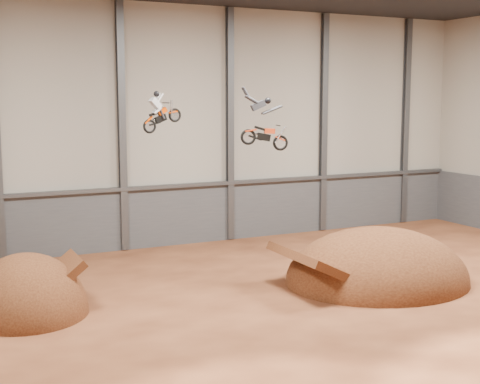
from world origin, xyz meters
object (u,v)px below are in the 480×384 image
(fmx_rider_a, at_px, (164,107))
(landing_ramp, at_px, (377,282))
(takeoff_ramp, at_px, (27,313))
(fmx_rider_b, at_px, (263,120))

(fmx_rider_a, bearing_deg, landing_ramp, -29.16)
(landing_ramp, height_order, fmx_rider_a, fmx_rider_a)
(landing_ramp, distance_m, fmx_rider_a, 12.90)
(landing_ramp, bearing_deg, takeoff_ramp, 171.25)
(landing_ramp, relative_size, fmx_rider_b, 3.19)
(landing_ramp, relative_size, fmx_rider_a, 4.57)
(fmx_rider_a, bearing_deg, fmx_rider_b, -46.58)
(landing_ramp, xyz_separation_m, fmx_rider_a, (-9.30, 3.45, 8.25))
(takeoff_ramp, xyz_separation_m, fmx_rider_a, (6.37, 1.04, 8.25))
(takeoff_ramp, distance_m, fmx_rider_b, 12.67)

